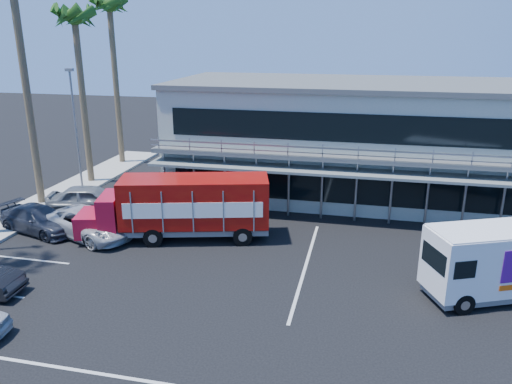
# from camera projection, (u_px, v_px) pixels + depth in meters

# --- Properties ---
(ground) EXTENTS (120.00, 120.00, 0.00)m
(ground) POSITION_uv_depth(u_px,v_px,m) (248.00, 293.00, 20.55)
(ground) COLOR black
(ground) RESTS_ON ground
(building) EXTENTS (22.40, 12.00, 7.30)m
(building) POSITION_uv_depth(u_px,v_px,m) (346.00, 138.00, 32.67)
(building) COLOR #9DA497
(building) RESTS_ON ground
(curb_strip) EXTENTS (3.00, 32.00, 0.16)m
(curb_strip) POSITION_uv_depth(u_px,v_px,m) (24.00, 214.00, 29.25)
(curb_strip) COLOR #A5A399
(curb_strip) RESTS_ON ground
(palm_e) EXTENTS (2.80, 2.80, 12.25)m
(palm_e) POSITION_uv_depth(u_px,v_px,m) (75.00, 27.00, 32.48)
(palm_e) COLOR brown
(palm_e) RESTS_ON ground
(palm_f) EXTENTS (2.80, 2.80, 13.25)m
(palm_f) POSITION_uv_depth(u_px,v_px,m) (110.00, 15.00, 37.40)
(palm_f) COLOR brown
(palm_f) RESTS_ON ground
(light_pole_far) EXTENTS (0.50, 0.25, 8.09)m
(light_pole_far) POSITION_uv_depth(u_px,v_px,m) (75.00, 125.00, 32.38)
(light_pole_far) COLOR gray
(light_pole_far) RESTS_ON ground
(red_truck) EXTENTS (9.93, 4.61, 3.26)m
(red_truck) POSITION_uv_depth(u_px,v_px,m) (182.00, 206.00, 25.46)
(red_truck) COLOR #A60D24
(red_truck) RESTS_ON ground
(white_van) EXTENTS (6.48, 4.38, 3.01)m
(white_van) POSITION_uv_depth(u_px,v_px,m) (504.00, 261.00, 19.81)
(white_van) COLOR white
(white_van) RESTS_ON ground
(parked_car_c) EXTENTS (5.88, 4.26, 1.49)m
(parked_car_c) POSITION_uv_depth(u_px,v_px,m) (89.00, 223.00, 26.02)
(parked_car_c) COLOR #B8B8BA
(parked_car_c) RESTS_ON ground
(parked_car_d) EXTENTS (5.17, 3.21, 1.40)m
(parked_car_d) POSITION_uv_depth(u_px,v_px,m) (39.00, 219.00, 26.68)
(parked_car_d) COLOR #2B2E39
(parked_car_d) RESTS_ON ground
(parked_car_e) EXTENTS (5.36, 3.11, 1.71)m
(parked_car_e) POSITION_uv_depth(u_px,v_px,m) (91.00, 200.00, 29.34)
(parked_car_e) COLOR slate
(parked_car_e) RESTS_ON ground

